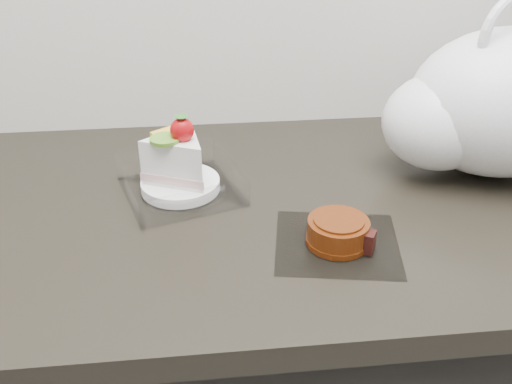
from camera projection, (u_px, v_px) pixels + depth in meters
name	position (u px, v px, depth m)	size (l,w,h in m)	color
cake_tray	(180.00, 172.00, 0.91)	(0.22, 0.22, 0.14)	white
mooncake_wrap	(339.00, 234.00, 0.79)	(0.20, 0.19, 0.04)	white
plastic_bag	(493.00, 105.00, 0.93)	(0.41, 0.32, 0.30)	white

